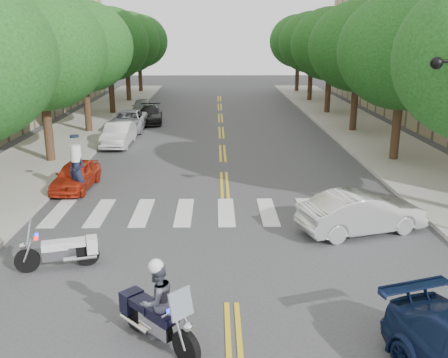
{
  "coord_description": "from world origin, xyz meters",
  "views": [
    {
      "loc": [
        -0.37,
        -10.87,
        6.35
      ],
      "look_at": [
        -0.08,
        6.43,
        1.3
      ],
      "focal_mm": 40.0,
      "sensor_mm": 36.0,
      "label": 1
    }
  ],
  "objects_px": {
    "motorcycle_police": "(156,306)",
    "motorcycle_parked": "(65,250)",
    "convertible": "(362,212)",
    "officer_standing": "(77,172)"
  },
  "relations": [
    {
      "from": "motorcycle_police",
      "to": "motorcycle_parked",
      "type": "xyz_separation_m",
      "value": [
        -2.98,
        3.63,
        -0.36
      ]
    },
    {
      "from": "motorcycle_police",
      "to": "motorcycle_parked",
      "type": "relative_size",
      "value": 0.88
    },
    {
      "from": "motorcycle_parked",
      "to": "convertible",
      "type": "bearing_deg",
      "value": -90.66
    },
    {
      "from": "convertible",
      "to": "motorcycle_parked",
      "type": "bearing_deg",
      "value": 88.23
    },
    {
      "from": "officer_standing",
      "to": "motorcycle_police",
      "type": "bearing_deg",
      "value": -40.4
    },
    {
      "from": "motorcycle_parked",
      "to": "officer_standing",
      "type": "distance_m",
      "value": 6.61
    },
    {
      "from": "motorcycle_police",
      "to": "convertible",
      "type": "xyz_separation_m",
      "value": [
        6.07,
        6.09,
        -0.18
      ]
    },
    {
      "from": "officer_standing",
      "to": "convertible",
      "type": "distance_m",
      "value": 11.12
    },
    {
      "from": "officer_standing",
      "to": "convertible",
      "type": "xyz_separation_m",
      "value": [
        10.37,
        -4.0,
        -0.32
      ]
    },
    {
      "from": "motorcycle_parked",
      "to": "officer_standing",
      "type": "xyz_separation_m",
      "value": [
        -1.32,
        6.46,
        0.5
      ]
    }
  ]
}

